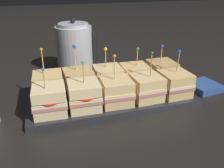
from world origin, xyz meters
TOP-DOWN VIEW (x-y plane):
  - ground_plane at (0.00, 0.00)m, footprint 6.00×6.00m
  - serving_platter at (0.00, 0.00)m, footprint 0.53×0.22m
  - sandwich_front_far_left at (-0.20, -0.05)m, footprint 0.10×0.10m
  - sandwich_front_left at (-0.10, -0.05)m, footprint 0.10×0.10m
  - sandwich_front_center at (-0.00, -0.05)m, footprint 0.10×0.10m
  - sandwich_front_right at (0.10, -0.05)m, footprint 0.10×0.10m
  - sandwich_front_far_right at (0.20, -0.05)m, footprint 0.10×0.10m
  - sandwich_back_far_left at (-0.20, 0.05)m, footprint 0.10×0.10m
  - sandwich_back_left at (-0.10, 0.05)m, footprint 0.10×0.10m
  - sandwich_back_center at (0.00, 0.05)m, footprint 0.10×0.10m
  - sandwich_back_right at (0.10, 0.05)m, footprint 0.10×0.10m
  - sandwich_back_far_right at (0.20, 0.05)m, footprint 0.10×0.10m
  - kettle_steel at (-0.08, 0.29)m, footprint 0.17×0.15m
  - napkin_stack at (0.34, -0.01)m, footprint 0.11×0.11m

SIDE VIEW (x-z plane):
  - ground_plane at x=0.00m, z-range 0.00..0.00m
  - serving_platter at x=0.00m, z-range 0.00..0.02m
  - napkin_stack at x=0.34m, z-range 0.00..0.02m
  - sandwich_front_right at x=0.10m, z-range -0.02..0.13m
  - sandwich_back_right at x=0.10m, z-range -0.01..0.13m
  - sandwich_front_center at x=0.00m, z-range -0.02..0.13m
  - sandwich_front_far_right at x=0.20m, z-range -0.02..0.13m
  - sandwich_back_far_left at x=-0.20m, z-range -0.02..0.14m
  - sandwich_front_far_left at x=-0.20m, z-range -0.01..0.13m
  - sandwich_back_far_right at x=0.20m, z-range -0.01..0.13m
  - sandwich_front_left at x=-0.10m, z-range -0.02..0.13m
  - sandwich_back_center at x=0.00m, z-range -0.02..0.13m
  - sandwich_back_left at x=-0.10m, z-range -0.02..0.14m
  - kettle_steel at x=-0.08m, z-range -0.01..0.21m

